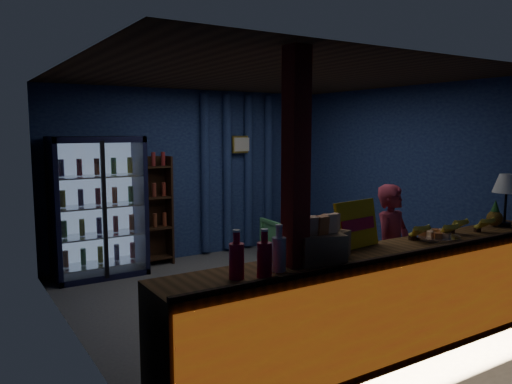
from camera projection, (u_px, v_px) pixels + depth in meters
ground at (270, 293)px, 6.10m from camera, size 4.60×4.60×0.00m
room_walls at (271, 165)px, 5.90m from camera, size 4.60×4.60×4.60m
counter at (390, 301)px, 4.43m from camera, size 4.40×0.57×0.99m
support_post at (295, 221)px, 3.78m from camera, size 0.16×0.16×2.60m
beverage_cooler at (97, 208)px, 6.77m from camera, size 1.20×0.62×1.90m
bottle_shelf at (153, 211)px, 7.35m from camera, size 0.50×0.28×1.60m
curtain_folds at (249, 171)px, 8.26m from camera, size 1.74×0.14×2.50m
framed_picture at (242, 144)px, 8.09m from camera, size 0.36×0.04×0.28m
shopkeeper at (392, 252)px, 5.23m from camera, size 0.59×0.45×1.43m
green_chair at (288, 237)px, 7.82m from camera, size 0.71×0.73×0.63m
side_table at (287, 239)px, 8.08m from camera, size 0.62×0.55×0.56m
yellow_sign at (357, 224)px, 4.40m from camera, size 0.53×0.18×0.42m
soda_bottles at (260, 256)px, 3.55m from camera, size 0.47×0.19×0.35m
snack_box_left at (319, 246)px, 3.91m from camera, size 0.43×0.38×0.38m
snack_box_centre at (326, 242)px, 4.07m from camera, size 0.41×0.37×0.35m
pastry_tray at (436, 235)px, 4.80m from camera, size 0.45×0.45×0.07m
banana_bunches at (450, 227)px, 4.87m from camera, size 1.12×0.31×0.18m
table_lamp at (507, 186)px, 5.35m from camera, size 0.29×0.29×0.57m
pineapple at (495, 216)px, 5.36m from camera, size 0.17×0.17×0.29m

